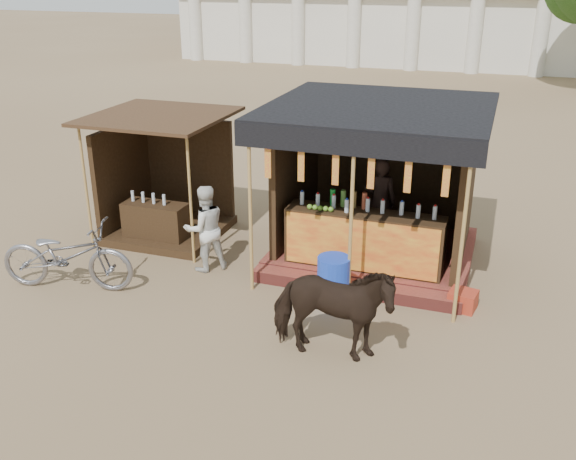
# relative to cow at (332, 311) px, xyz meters

# --- Properties ---
(ground) EXTENTS (120.00, 120.00, 0.00)m
(ground) POSITION_rel_cow_xyz_m (-1.13, -0.06, -0.71)
(ground) COLOR #846B4C
(ground) RESTS_ON ground
(main_stall) EXTENTS (3.60, 3.61, 2.78)m
(main_stall) POSITION_rel_cow_xyz_m (-0.13, 3.29, 0.32)
(main_stall) COLOR brown
(main_stall) RESTS_ON ground
(secondary_stall) EXTENTS (2.40, 2.40, 2.38)m
(secondary_stall) POSITION_rel_cow_xyz_m (-4.30, 3.17, 0.15)
(secondary_stall) COLOR #362313
(secondary_stall) RESTS_ON ground
(cow) EXTENTS (1.72, 0.88, 1.41)m
(cow) POSITION_rel_cow_xyz_m (0.00, 0.00, 0.00)
(cow) COLOR black
(cow) RESTS_ON ground
(motorbike) EXTENTS (2.28, 1.19, 1.14)m
(motorbike) POSITION_rel_cow_xyz_m (-4.55, 0.57, -0.13)
(motorbike) COLOR gray
(motorbike) RESTS_ON ground
(bystander) EXTENTS (0.93, 0.92, 1.51)m
(bystander) POSITION_rel_cow_xyz_m (-2.76, 1.94, 0.05)
(bystander) COLOR silver
(bystander) RESTS_ON ground
(blue_barrel) EXTENTS (0.55, 0.55, 0.78)m
(blue_barrel) POSITION_rel_cow_xyz_m (-0.37, 1.46, -0.32)
(blue_barrel) COLOR blue
(blue_barrel) RESTS_ON ground
(red_crate) EXTENTS (0.46, 0.43, 0.29)m
(red_crate) POSITION_rel_cow_xyz_m (1.55, 1.94, -0.56)
(red_crate) COLOR #A72F1B
(red_crate) RESTS_ON ground
(cooler) EXTENTS (0.75, 0.64, 0.46)m
(cooler) POSITION_rel_cow_xyz_m (0.68, 2.54, -0.47)
(cooler) COLOR #1B7A36
(cooler) RESTS_ON ground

